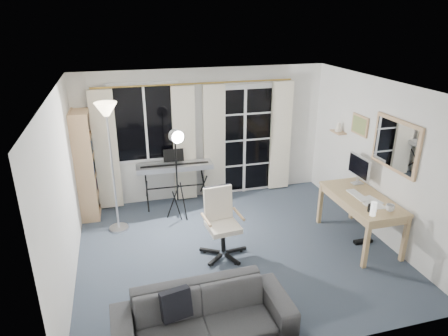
# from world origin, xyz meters

# --- Properties ---
(floor) EXTENTS (4.50, 4.00, 0.02)m
(floor) POSITION_xyz_m (0.00, 0.00, -0.01)
(floor) COLOR #35404D
(floor) RESTS_ON ground
(window) EXTENTS (1.20, 0.08, 1.40)m
(window) POSITION_xyz_m (-1.05, 1.97, 1.50)
(window) COLOR white
(window) RESTS_ON floor
(french_door) EXTENTS (1.32, 0.09, 2.11)m
(french_door) POSITION_xyz_m (0.75, 1.97, 1.03)
(french_door) COLOR white
(french_door) RESTS_ON floor
(curtains) EXTENTS (3.60, 0.07, 2.13)m
(curtains) POSITION_xyz_m (-0.14, 1.88, 1.09)
(curtains) COLOR gold
(curtains) RESTS_ON floor
(bookshelf) EXTENTS (0.32, 0.86, 1.84)m
(bookshelf) POSITION_xyz_m (-2.12, 1.82, 0.87)
(bookshelf) COLOR tan
(bookshelf) RESTS_ON floor
(torchiere_lamp) EXTENTS (0.37, 0.37, 2.08)m
(torchiere_lamp) POSITION_xyz_m (-1.66, 1.08, 1.67)
(torchiere_lamp) COLOR #B2B2B7
(torchiere_lamp) RESTS_ON floor
(keyboard_piano) EXTENTS (1.34, 0.68, 0.97)m
(keyboard_piano) POSITION_xyz_m (-0.62, 1.70, 0.73)
(keyboard_piano) COLOR black
(keyboard_piano) RESTS_ON floor
(studio_light) EXTENTS (0.35, 0.35, 1.63)m
(studio_light) POSITION_xyz_m (-0.66, 1.10, 1.31)
(studio_light) COLOR black
(studio_light) RESTS_ON floor
(office_chair) EXTENTS (0.68, 0.69, 1.00)m
(office_chair) POSITION_xyz_m (-0.23, 0.02, 0.59)
(office_chair) COLOR black
(office_chair) RESTS_ON floor
(desk) EXTENTS (0.69, 1.38, 0.74)m
(desk) POSITION_xyz_m (1.88, -0.24, 0.65)
(desk) COLOR tan
(desk) RESTS_ON floor
(monitor) EXTENTS (0.18, 0.53, 0.46)m
(monitor) POSITION_xyz_m (2.08, 0.21, 1.02)
(monitor) COLOR silver
(monitor) RESTS_ON desk
(desk_clutter) EXTENTS (0.44, 0.84, 0.94)m
(desk_clutter) POSITION_xyz_m (1.82, -0.47, 0.58)
(desk_clutter) COLOR white
(desk_clutter) RESTS_ON desk
(mug) EXTENTS (0.12, 0.10, 0.12)m
(mug) POSITION_xyz_m (1.98, -0.74, 0.80)
(mug) COLOR silver
(mug) RESTS_ON desk
(wall_mirror) EXTENTS (0.04, 0.94, 0.74)m
(wall_mirror) POSITION_xyz_m (2.22, -0.35, 1.55)
(wall_mirror) COLOR tan
(wall_mirror) RESTS_ON floor
(framed_print) EXTENTS (0.03, 0.42, 0.32)m
(framed_print) POSITION_xyz_m (2.23, 0.55, 1.60)
(framed_print) COLOR tan
(framed_print) RESTS_ON floor
(wall_shelf) EXTENTS (0.16, 0.30, 0.18)m
(wall_shelf) POSITION_xyz_m (2.16, 1.05, 1.41)
(wall_shelf) COLOR tan
(wall_shelf) RESTS_ON floor
(sofa) EXTENTS (1.92, 0.61, 0.74)m
(sofa) POSITION_xyz_m (-0.84, -1.55, 0.37)
(sofa) COLOR #303033
(sofa) RESTS_ON floor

